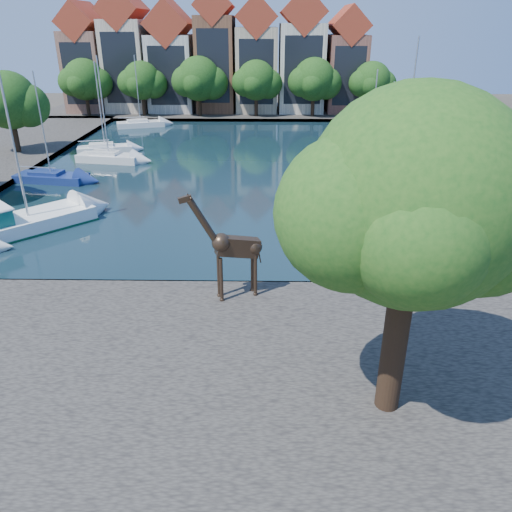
{
  "coord_description": "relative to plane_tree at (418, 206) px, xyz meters",
  "views": [
    {
      "loc": [
        3.26,
        -22.45,
        12.34
      ],
      "look_at": [
        2.89,
        -1.05,
        2.38
      ],
      "focal_mm": 35.0,
      "sensor_mm": 36.0,
      "label": 1
    }
  ],
  "objects": [
    {
      "name": "ground",
      "position": [
        -7.62,
        9.01,
        -7.67
      ],
      "size": [
        160.0,
        160.0,
        0.0
      ],
      "primitive_type": "plane",
      "color": "#38332B",
      "rests_on": "ground"
    },
    {
      "name": "water_basin",
      "position": [
        -7.62,
        33.01,
        -7.63
      ],
      "size": [
        38.0,
        50.0,
        0.08
      ],
      "primitive_type": "cube",
      "color": "black",
      "rests_on": "ground"
    },
    {
      "name": "near_quay",
      "position": [
        -7.62,
        2.01,
        -7.42
      ],
      "size": [
        50.0,
        14.0,
        0.5
      ],
      "primitive_type": "cube",
      "color": "#48453E",
      "rests_on": "ground"
    },
    {
      "name": "far_quay",
      "position": [
        -7.62,
        65.01,
        -7.42
      ],
      "size": [
        60.0,
        16.0,
        0.5
      ],
      "primitive_type": "cube",
      "color": "#48453E",
      "rests_on": "ground"
    },
    {
      "name": "right_quay",
      "position": [
        17.38,
        33.01,
        -7.42
      ],
      "size": [
        14.0,
        52.0,
        0.5
      ],
      "primitive_type": "cube",
      "color": "#48453E",
      "rests_on": "ground"
    },
    {
      "name": "plane_tree",
      "position": [
        0.0,
        0.0,
        0.0
      ],
      "size": [
        8.32,
        6.4,
        10.62
      ],
      "color": "#332114",
      "rests_on": "near_quay"
    },
    {
      "name": "townhouse_west_end",
      "position": [
        -30.62,
        64.99,
        -0.31
      ],
      "size": [
        5.44,
        9.18,
        14.93
      ],
      "color": "#8D5F4D",
      "rests_on": "far_quay"
    },
    {
      "name": "townhouse_west_mid",
      "position": [
        -24.62,
        64.99,
        0.56
      ],
      "size": [
        5.94,
        9.18,
        16.79
      ],
      "color": "beige",
      "rests_on": "far_quay"
    },
    {
      "name": "townhouse_west_inner",
      "position": [
        -18.12,
        64.99,
        -0.32
      ],
      "size": [
        6.43,
        9.18,
        15.15
      ],
      "color": "beige",
      "rests_on": "far_quay"
    },
    {
      "name": "townhouse_center",
      "position": [
        -11.62,
        64.99,
        0.69
      ],
      "size": [
        5.44,
        9.18,
        16.93
      ],
      "color": "brown",
      "rests_on": "far_quay"
    },
    {
      "name": "townhouse_east_inner",
      "position": [
        -5.62,
        64.99,
        0.06
      ],
      "size": [
        5.94,
        9.18,
        15.79
      ],
      "color": "tan",
      "rests_on": "far_quay"
    },
    {
      "name": "townhouse_east_mid",
      "position": [
        0.88,
        64.99,
        0.43
      ],
      "size": [
        6.43,
        9.18,
        16.65
      ],
      "color": "beige",
      "rests_on": "far_quay"
    },
    {
      "name": "townhouse_east_end",
      "position": [
        7.38,
        64.99,
        -0.56
      ],
      "size": [
        5.44,
        9.18,
        14.43
      ],
      "color": "brown",
      "rests_on": "far_quay"
    },
    {
      "name": "far_tree_far_west",
      "position": [
        -29.51,
        59.5,
        -2.49
      ],
      "size": [
        7.28,
        5.6,
        7.68
      ],
      "color": "#332114",
      "rests_on": "far_quay"
    },
    {
      "name": "far_tree_west",
      "position": [
        -21.52,
        59.5,
        -2.6
      ],
      "size": [
        6.76,
        5.2,
        7.36
      ],
      "color": "#332114",
      "rests_on": "far_quay"
    },
    {
      "name": "far_tree_mid_west",
      "position": [
        -13.51,
        59.5,
        -2.38
      ],
      "size": [
        7.8,
        6.0,
        8.0
      ],
      "color": "#332114",
      "rests_on": "far_quay"
    },
    {
      "name": "far_tree_mid_east",
      "position": [
        -5.52,
        59.5,
        -2.54
      ],
      "size": [
        7.02,
        5.4,
        7.52
      ],
      "color": "#332114",
      "rests_on": "far_quay"
    },
    {
      "name": "far_tree_east",
      "position": [
        2.49,
        59.5,
        -2.43
      ],
      "size": [
        7.54,
        5.8,
        7.84
      ],
      "color": "#332114",
      "rests_on": "far_quay"
    },
    {
      "name": "far_tree_far_east",
      "position": [
        10.48,
        59.5,
        -2.6
      ],
      "size": [
        6.76,
        5.2,
        7.36
      ],
      "color": "#332114",
      "rests_on": "far_quay"
    },
    {
      "name": "side_tree_left_far",
      "position": [
        -29.51,
        37.0,
        -2.29
      ],
      "size": [
        7.28,
        5.6,
        7.88
      ],
      "color": "#332114",
      "rests_on": "left_quay"
    },
    {
      "name": "giraffe_statue",
      "position": [
        -5.84,
        7.41,
        -4.58
      ],
      "size": [
        3.59,
        1.59,
        5.26
      ],
      "color": "#36261B",
      "rests_on": "near_quay"
    },
    {
      "name": "motorsailer",
      "position": [
        -20.87,
        15.69,
        -6.83
      ],
      "size": [
        9.54,
        9.72,
        10.02
      ],
      "color": "white",
      "rests_on": "water_basin"
    },
    {
      "name": "sailboat_left_b",
      "position": [
        -22.62,
        27.77,
        -7.1
      ],
      "size": [
        6.34,
        3.04,
        8.96
      ],
      "color": "navy",
      "rests_on": "water_basin"
    },
    {
      "name": "sailboat_left_c",
      "position": [
        -19.62,
        34.65,
        -7.03
      ],
      "size": [
        6.39,
        3.11,
        9.74
      ],
      "color": "silver",
      "rests_on": "water_basin"
    },
    {
      "name": "sailboat_left_d",
      "position": [
        -21.1,
        38.36,
        -7.04
      ],
      "size": [
        5.87,
        3.4,
        9.02
      ],
      "color": "silver",
      "rests_on": "water_basin"
    },
    {
      "name": "sailboat_left_e",
      "position": [
        -20.71,
        53.01,
        -7.07
      ],
      "size": [
        6.4,
        3.96,
        8.84
      ],
      "color": "silver",
      "rests_on": "water_basin"
    },
    {
      "name": "sailboat_right_a",
      "position": [
        4.38,
        18.66,
        -7.12
      ],
      "size": [
        6.27,
        3.92,
        8.98
      ],
      "color": "silver",
      "rests_on": "water_basin"
    },
    {
      "name": "sailboat_right_b",
      "position": [
        7.12,
        27.4,
        -7.02
      ],
      "size": [
        6.78,
        4.57,
        11.48
      ],
      "color": "navy",
      "rests_on": "water_basin"
    },
    {
      "name": "sailboat_right_c",
      "position": [
        6.67,
        31.58,
        -7.11
      ],
      "size": [
        5.18,
        1.91,
        7.83
      ],
      "color": "white",
      "rests_on": "water_basin"
    },
    {
      "name": "sailboat_right_d",
      "position": [
        7.38,
        42.14,
        -7.05
      ],
      "size": [
        6.53,
        4.08,
        8.03
      ],
      "color": "silver",
      "rests_on": "water_basin"
    }
  ]
}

